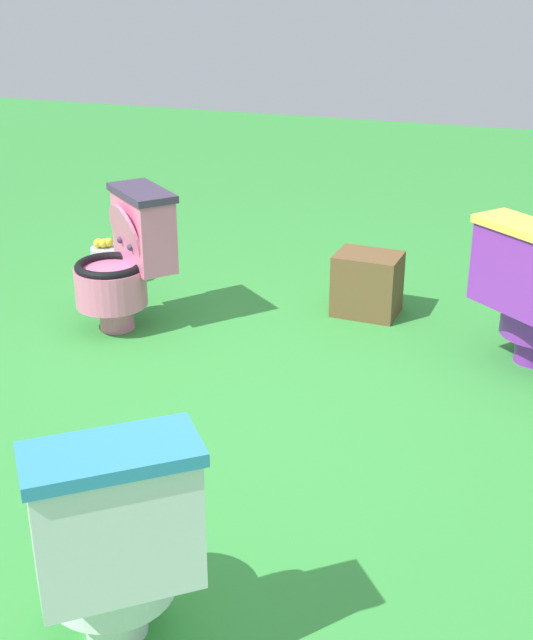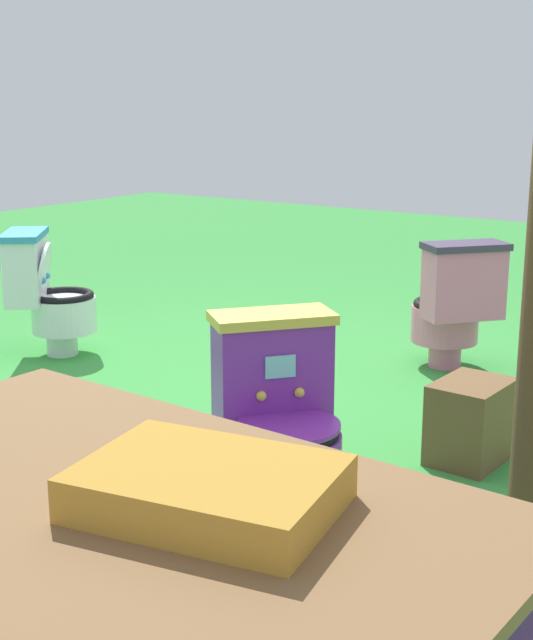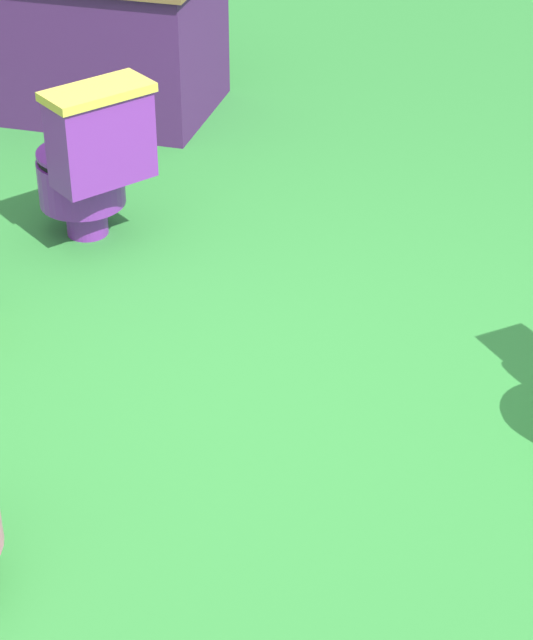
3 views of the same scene
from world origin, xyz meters
name	(u,v)px [view 2 (image 2 of 3)]	position (x,y,z in m)	size (l,w,h in m)	color
ground	(260,396)	(0.00, 0.00, 0.00)	(14.00, 14.00, 0.00)	green
toilet_pink	(453,304)	(-0.61, -0.96, 0.37)	(0.64, 0.62, 0.73)	pink
toilet_purple	(281,418)	(-0.82, 1.03, 0.37)	(0.64, 0.62, 0.73)	purple
toilet_white	(46,292)	(1.44, 0.09, 0.37)	(0.64, 0.62, 0.73)	white
small_crate	(470,422)	(-1.19, 0.18, 0.17)	(0.34, 0.26, 0.34)	brown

